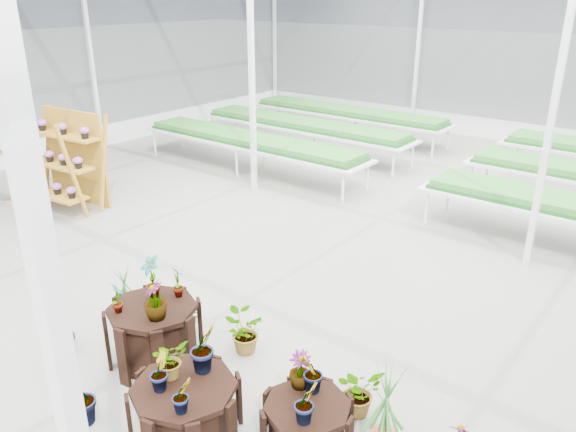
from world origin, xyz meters
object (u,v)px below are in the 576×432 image
Objects in this scene: plinth_tall at (155,334)px; bird_table at (8,169)px; plinth_mid at (186,409)px; shelf_rack at (59,161)px; plinth_low at (307,421)px.

plinth_tall is 6.79m from bird_table.
shelf_rack is at bearing 157.45° from plinth_mid.
bird_table is at bearing 164.03° from plinth_mid.
bird_table is at bearing -154.10° from shelf_rack.
plinth_tall is 1.00× the size of plinth_mid.
shelf_rack is (-5.62, 2.23, 0.60)m from plinth_tall.
plinth_low is 8.93m from bird_table.
shelf_rack reaches higher than bird_table.
plinth_low is 0.58× the size of bird_table.
bird_table is (-0.95, -0.61, -0.20)m from shelf_rack.
shelf_rack is 1.15m from bird_table.
plinth_tall is 0.56× the size of shelf_rack.
shelf_rack is 1.25× the size of bird_table.
plinth_mid is at bearing -29.19° from shelf_rack.
plinth_tall is 6.08m from shelf_rack.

